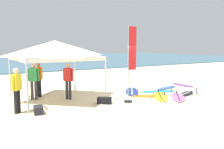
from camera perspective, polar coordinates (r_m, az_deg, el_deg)
name	(u,v)px	position (r m, az deg, el deg)	size (l,w,h in m)	color
ground_plane	(125,97)	(12.86, 2.78, -4.89)	(80.00, 80.00, 0.00)	beige
sea	(8,61)	(41.93, -21.80, 2.80)	(80.00, 36.00, 0.10)	#386B84
canopy_tent	(55,48)	(12.16, -12.45, 5.64)	(3.51, 3.51, 2.75)	#B7B7BC
surfboard_pink	(178,97)	(13.07, 14.27, -4.75)	(2.06, 2.21, 0.19)	pink
surfboard_navy	(132,91)	(14.13, 4.39, -3.69)	(2.03, 2.49, 0.19)	navy
surfboard_cyan	(158,91)	(14.32, 10.12, -3.64)	(1.93, 1.22, 0.19)	#23B2CC
surfboard_orange	(150,96)	(13.07, 8.44, -4.61)	(1.86, 1.20, 0.19)	orange
surfboard_white	(197,91)	(14.82, 18.08, -3.52)	(2.00, 1.87, 0.19)	white
surfboard_blue	(166,88)	(15.59, 11.83, -2.83)	(1.99, 1.07, 0.19)	blue
surfboard_purple	(183,85)	(16.90, 15.23, -2.18)	(0.68, 1.94, 0.19)	purple
surfboard_yellow	(160,96)	(13.01, 10.53, -4.70)	(1.97, 2.31, 0.19)	yellow
surfboard_black	(187,93)	(14.06, 16.13, -3.99)	(2.06, 1.26, 0.19)	black
person_green	(34,79)	(12.55, -16.85, -0.89)	(0.47, 0.38, 1.71)	#383842
person_orange	(39,77)	(13.16, -15.80, -0.51)	(0.29, 0.54, 1.71)	black
person_yellow	(17,87)	(10.29, -20.21, -2.65)	(0.42, 0.41, 1.71)	black
person_red	(68,79)	(12.22, -9.59, -0.89)	(0.38, 0.47, 1.71)	#2D2D33
banner_flag	(130,67)	(11.48, 4.05, 1.64)	(0.60, 0.36, 3.40)	#99999E
gear_bag_near_tent	(38,110)	(10.15, -15.87, -7.50)	(0.60, 0.32, 0.28)	#232328
gear_bag_by_pole	(104,101)	(11.35, -1.69, -5.73)	(0.60, 0.32, 0.28)	black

